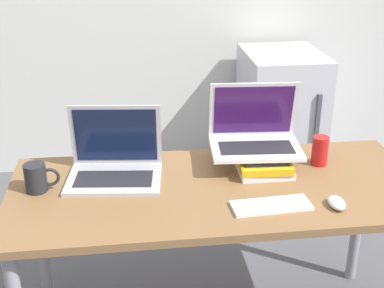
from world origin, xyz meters
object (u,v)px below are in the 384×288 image
(book_stack, at_px, (262,159))
(mug, at_px, (37,178))
(wireless_keyboard, at_px, (271,205))
(laptop_on_books, at_px, (255,135))
(mouse, at_px, (337,203))
(mini_fridge, at_px, (280,119))
(soda_can, at_px, (320,151))
(laptop_left, at_px, (115,164))

(book_stack, bearing_deg, mug, -174.38)
(book_stack, height_order, wireless_keyboard, book_stack)
(laptop_on_books, bearing_deg, mouse, -61.14)
(mouse, height_order, mini_fridge, mini_fridge)
(mug, bearing_deg, laptop_on_books, 8.38)
(soda_can, height_order, mini_fridge, mini_fridge)
(laptop_on_books, relative_size, mini_fridge, 0.43)
(mini_fridge, bearing_deg, laptop_on_books, -111.62)
(laptop_left, distance_m, mouse, 0.85)
(laptop_on_books, height_order, mini_fridge, laptop_on_books)
(wireless_keyboard, bearing_deg, mouse, -6.96)
(laptop_left, height_order, mini_fridge, laptop_left)
(wireless_keyboard, height_order, soda_can, soda_can)
(soda_can, bearing_deg, laptop_left, -179.74)
(mini_fridge, bearing_deg, mouse, -99.23)
(wireless_keyboard, distance_m, mug, 0.86)
(laptop_on_books, distance_m, mouse, 0.45)
(mug, bearing_deg, wireless_keyboard, -15.28)
(laptop_left, height_order, laptop_on_books, laptop_on_books)
(laptop_on_books, bearing_deg, mug, -171.62)
(laptop_on_books, relative_size, mouse, 3.96)
(laptop_left, xyz_separation_m, wireless_keyboard, (0.55, -0.31, -0.05))
(wireless_keyboard, xyz_separation_m, mug, (-0.83, 0.23, 0.05))
(laptop_on_books, height_order, soda_can, laptop_on_books)
(laptop_on_books, distance_m, mug, 0.86)
(mouse, bearing_deg, laptop_left, 156.60)
(book_stack, xyz_separation_m, wireless_keyboard, (-0.04, -0.31, -0.03))
(laptop_on_books, distance_m, wireless_keyboard, 0.37)
(book_stack, xyz_separation_m, mug, (-0.88, -0.09, 0.02))
(book_stack, relative_size, laptop_on_books, 0.75)
(soda_can, bearing_deg, book_stack, 179.48)
(book_stack, height_order, soda_can, soda_can)
(laptop_on_books, xyz_separation_m, mug, (-0.85, -0.13, -0.07))
(laptop_on_books, height_order, mug, laptop_on_books)
(mug, distance_m, soda_can, 1.12)
(soda_can, distance_m, mini_fridge, 1.27)
(mouse, xyz_separation_m, soda_can, (0.06, 0.34, 0.04))
(laptop_left, xyz_separation_m, book_stack, (0.59, 0.01, -0.02))
(wireless_keyboard, height_order, mini_fridge, mini_fridge)
(laptop_left, relative_size, laptop_on_books, 1.03)
(mouse, bearing_deg, mini_fridge, 80.77)
(laptop_left, height_order, mouse, laptop_left)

